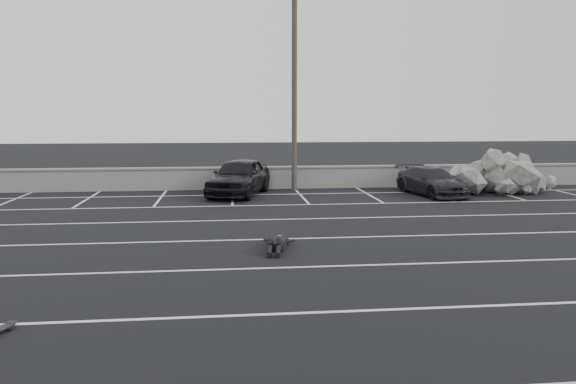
{
  "coord_description": "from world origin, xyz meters",
  "views": [
    {
      "loc": [
        -2.22,
        -12.44,
        3.47
      ],
      "look_at": [
        -0.24,
        5.46,
        1.0
      ],
      "focal_mm": 35.0,
      "sensor_mm": 36.0,
      "label": 1
    }
  ],
  "objects": [
    {
      "name": "ground",
      "position": [
        0.0,
        0.0,
        0.0
      ],
      "size": [
        120.0,
        120.0,
        0.0
      ],
      "primitive_type": "plane",
      "color": "black",
      "rests_on": "ground"
    },
    {
      "name": "seawall",
      "position": [
        0.0,
        14.0,
        0.55
      ],
      "size": [
        50.0,
        0.45,
        1.06
      ],
      "color": "gray",
      "rests_on": "ground"
    },
    {
      "name": "stall_lines",
      "position": [
        -0.08,
        4.41,
        0.0
      ],
      "size": [
        36.0,
        20.05,
        0.01
      ],
      "color": "silver",
      "rests_on": "ground"
    },
    {
      "name": "car_left",
      "position": [
        -1.67,
        12.0,
        0.81
      ],
      "size": [
        3.32,
        5.13,
        1.62
      ],
      "primitive_type": "imported",
      "rotation": [
        0.0,
        0.0,
        -0.32
      ],
      "color": "black",
      "rests_on": "ground"
    },
    {
      "name": "car_right",
      "position": [
        6.72,
        11.08,
        0.61
      ],
      "size": [
        2.47,
        4.43,
        1.21
      ],
      "primitive_type": "imported",
      "rotation": [
        0.0,
        0.0,
        0.19
      ],
      "color": "black",
      "rests_on": "ground"
    },
    {
      "name": "utility_pole",
      "position": [
        0.91,
        13.2,
        4.69
      ],
      "size": [
        1.24,
        0.25,
        9.27
      ],
      "color": "#4C4238",
      "rests_on": "ground"
    },
    {
      "name": "trash_bin",
      "position": [
        12.33,
        13.5,
        0.48
      ],
      "size": [
        0.7,
        0.7,
        0.95
      ],
      "rotation": [
        0.0,
        0.0,
        -0.13
      ],
      "color": "#28282A",
      "rests_on": "ground"
    },
    {
      "name": "riprap_pile",
      "position": [
        9.95,
        11.54,
        0.52
      ],
      "size": [
        5.76,
        3.69,
        1.19
      ],
      "color": "#9C9A92",
      "rests_on": "ground"
    },
    {
      "name": "person",
      "position": [
        -0.89,
        2.02,
        0.23
      ],
      "size": [
        1.74,
        2.59,
        0.45
      ],
      "primitive_type": null,
      "rotation": [
        0.0,
        0.0,
        -0.2
      ],
      "color": "black",
      "rests_on": "ground"
    }
  ]
}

